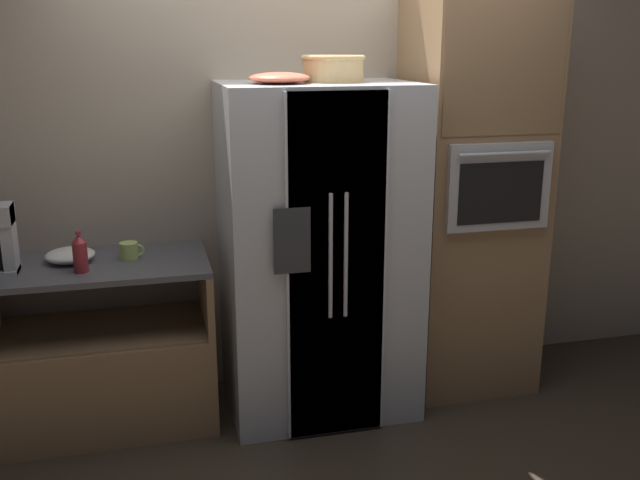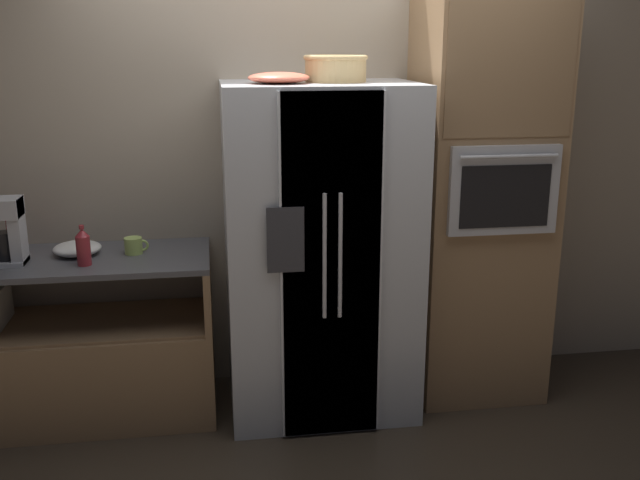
# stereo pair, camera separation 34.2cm
# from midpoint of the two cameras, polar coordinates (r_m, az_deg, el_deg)

# --- Properties ---
(ground_plane) EXTENTS (20.00, 20.00, 0.00)m
(ground_plane) POSITION_cam_midpoint_polar(r_m,az_deg,el_deg) (4.06, 2.26, -13.30)
(ground_plane) COLOR #382D23
(wall_back) EXTENTS (12.00, 0.06, 2.80)m
(wall_back) POSITION_cam_midpoint_polar(r_m,az_deg,el_deg) (4.07, 1.17, 7.67)
(wall_back) COLOR tan
(wall_back) RESTS_ON ground_plane
(counter_left) EXTENTS (1.37, 0.62, 0.88)m
(counter_left) POSITION_cam_midpoint_polar(r_m,az_deg,el_deg) (4.02, -16.21, -9.15)
(counter_left) COLOR #93704C
(counter_left) RESTS_ON ground_plane
(refrigerator) EXTENTS (0.99, 0.78, 1.76)m
(refrigerator) POSITION_cam_midpoint_polar(r_m,az_deg,el_deg) (3.79, 2.58, -0.96)
(refrigerator) COLOR silver
(refrigerator) RESTS_ON ground_plane
(wall_oven) EXTENTS (0.70, 0.67, 2.23)m
(wall_oven) POSITION_cam_midpoint_polar(r_m,az_deg,el_deg) (4.06, 15.04, 3.11)
(wall_oven) COLOR #93704C
(wall_oven) RESTS_ON ground_plane
(wicker_basket) EXTENTS (0.33, 0.33, 0.13)m
(wicker_basket) POSITION_cam_midpoint_polar(r_m,az_deg,el_deg) (3.68, 4.00, 13.60)
(wicker_basket) COLOR tan
(wicker_basket) RESTS_ON refrigerator
(fruit_bowl) EXTENTS (0.30, 0.30, 0.06)m
(fruit_bowl) POSITION_cam_midpoint_polar(r_m,az_deg,el_deg) (3.53, -0.49, 12.86)
(fruit_bowl) COLOR #DB664C
(fruit_bowl) RESTS_ON refrigerator
(bottle_tall) EXTENTS (0.07, 0.07, 0.21)m
(bottle_tall) POSITION_cam_midpoint_polar(r_m,az_deg,el_deg) (3.66, -15.92, -0.56)
(bottle_tall) COLOR maroon
(bottle_tall) RESTS_ON counter_left
(bottle_short) EXTENTS (0.08, 0.08, 0.28)m
(bottle_short) POSITION_cam_midpoint_polar(r_m,az_deg,el_deg) (3.93, -20.95, 0.56)
(bottle_short) COLOR maroon
(bottle_short) RESTS_ON counter_left
(mug) EXTENTS (0.13, 0.09, 0.09)m
(mug) POSITION_cam_midpoint_polar(r_m,az_deg,el_deg) (3.81, -12.20, -0.48)
(mug) COLOR #B2D166
(mug) RESTS_ON counter_left
(mixing_bowl) EXTENTS (0.24, 0.24, 0.07)m
(mixing_bowl) POSITION_cam_midpoint_polar(r_m,az_deg,el_deg) (3.87, -16.49, -0.68)
(mixing_bowl) COLOR white
(mixing_bowl) RESTS_ON counter_left
(coffee_maker) EXTENTS (0.16, 0.16, 0.34)m
(coffee_maker) POSITION_cam_midpoint_polar(r_m,az_deg,el_deg) (3.77, -21.25, 0.84)
(coffee_maker) COLOR #B2B2B7
(coffee_maker) RESTS_ON counter_left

